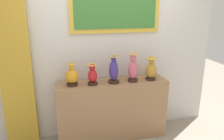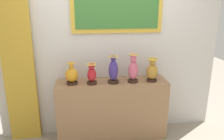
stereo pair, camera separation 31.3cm
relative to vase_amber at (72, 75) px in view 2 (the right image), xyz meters
The scene contains 9 objects.
ground_plane 1.18m from the vase_amber, ahead, with size 9.37×9.37×0.00m, color gray.
display_shelf 0.81m from the vase_amber, ahead, with size 1.62×0.41×0.90m, color #99704C.
back_wall 0.83m from the vase_amber, 26.19° to the left, with size 3.37×0.14×3.10m.
curtain_gold 0.84m from the vase_amber, 167.49° to the left, with size 0.43×0.08×2.79m, color gold.
vase_amber is the anchor object (origin of this frame).
vase_crimson 0.28m from the vase_amber, ahead, with size 0.14×0.14×0.30m.
vase_indigo 0.59m from the vase_amber, ahead, with size 0.16×0.16×0.40m.
vase_rose 0.87m from the vase_amber, ahead, with size 0.15×0.15×0.41m.
vase_ochre 1.15m from the vase_amber, ahead, with size 0.16×0.16×0.34m.
Camera 2 is at (-0.40, -2.98, 1.98)m, focal length 35.22 mm.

